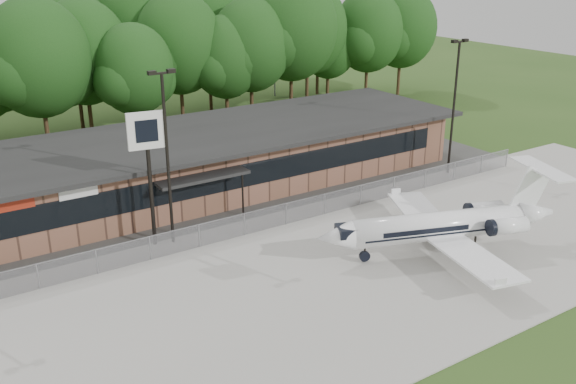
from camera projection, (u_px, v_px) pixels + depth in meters
ground at (438, 352)px, 27.62m from camera, size 160.00×160.00×0.00m
apron at (327, 277)px, 33.86m from camera, size 64.00×18.00×0.08m
parking_lot at (224, 209)px, 42.84m from camera, size 50.00×9.00×0.06m
terminal at (194, 161)px, 45.55m from camera, size 41.00×11.65×4.30m
fence at (259, 221)px, 39.07m from camera, size 46.00×0.04×1.52m
treeline at (104, 54)px, 57.79m from camera, size 72.00×12.00×15.00m
light_pole_mid at (167, 146)px, 35.83m from camera, size 1.55×0.30×10.23m
light_pole_right at (455, 97)px, 47.67m from camera, size 1.55×0.30×10.23m
business_jet at (445, 226)px, 35.95m from camera, size 14.21×12.72×4.84m
pole_sign at (147, 145)px, 35.49m from camera, size 2.11×0.57×8.01m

